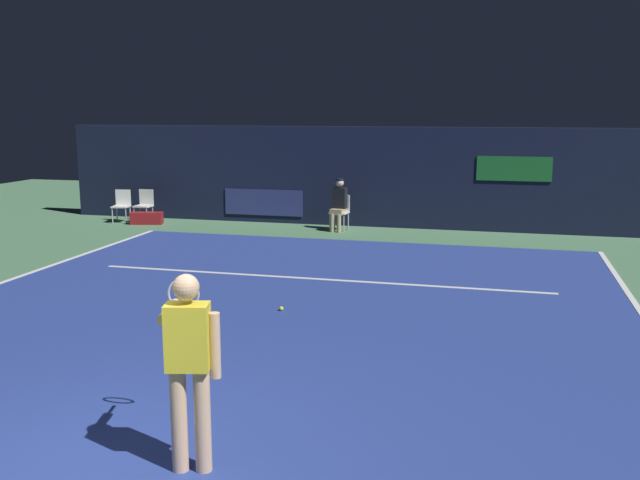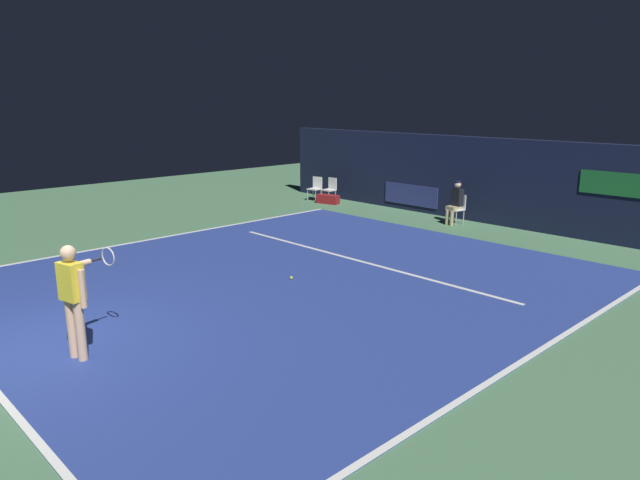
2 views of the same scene
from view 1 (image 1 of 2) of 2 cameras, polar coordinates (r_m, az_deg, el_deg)
The scene contains 10 objects.
ground_plane at distance 10.77m, azimuth -3.25°, elevation -5.83°, with size 33.78×33.78×0.00m, color #4C7A56.
court_surface at distance 10.77m, azimuth -3.25°, elevation -5.80°, with size 10.75×12.02×0.01m, color navy.
line_service at distance 12.72m, azimuth -0.37°, elevation -3.18°, with size 8.38×0.10×0.01m, color white.
back_wall at distance 18.42m, azimuth 4.52°, elevation 5.12°, with size 17.40×0.33×2.60m.
tennis_player at distance 6.01m, azimuth -10.60°, elevation -9.57°, with size 0.78×0.93×1.73m.
line_judge_on_chair at distance 17.74m, azimuth 1.55°, elevation 2.95°, with size 0.49×0.56×1.32m.
courtside_chair_near at distance 19.78m, azimuth -14.09°, elevation 2.89°, with size 0.44×0.42×0.88m.
courtside_chair_far at distance 19.87m, azimuth -15.81°, elevation 2.84°, with size 0.50×0.48×0.88m.
tennis_ball at distance 10.77m, azimuth -3.17°, elevation -5.59°, with size 0.07×0.07×0.07m, color #CCE033.
equipment_bag at distance 19.40m, azimuth -13.91°, elevation 1.73°, with size 0.84×0.32×0.32m, color maroon.
Camera 1 is at (3.17, -4.83, 3.04)m, focal length 39.36 mm.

